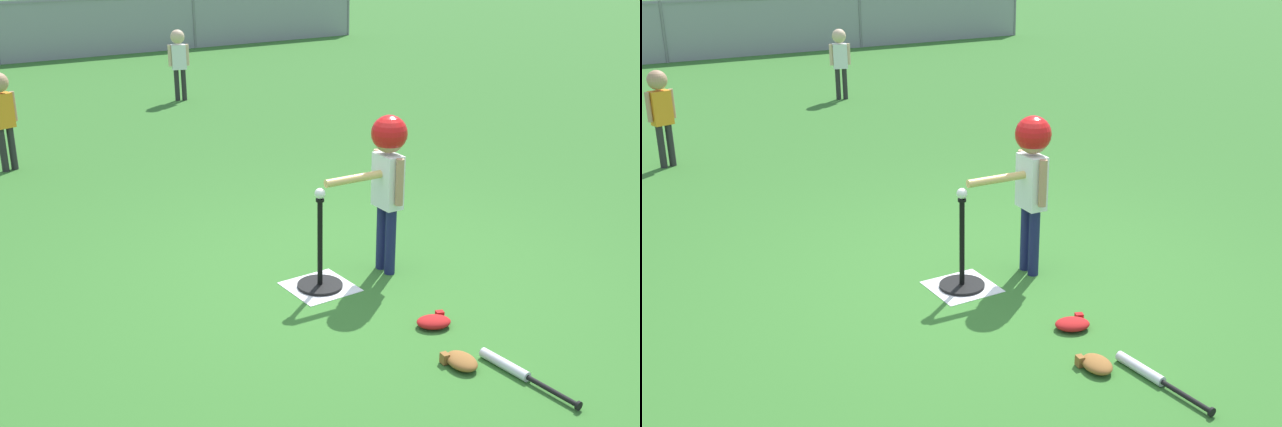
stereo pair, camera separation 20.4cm
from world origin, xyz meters
The scene contains 10 objects.
ground_plane centered at (0.00, 0.00, 0.00)m, with size 60.00×60.00×0.00m, color #336B28.
home_plate centered at (-0.25, 0.04, 0.00)m, with size 0.44×0.44×0.01m, color white.
batting_tee centered at (-0.25, 0.04, 0.10)m, with size 0.32×0.32×0.66m.
baseball_on_tee centered at (-0.25, 0.04, 0.69)m, with size 0.07×0.07×0.07m, color white.
batter_child centered at (0.30, 0.01, 0.83)m, with size 0.64×0.33×1.16m.
fielder_deep_left centered at (1.53, 6.46, 0.66)m, with size 0.30×0.20×1.02m.
fielder_near_left centered at (-1.40, 4.16, 0.66)m, with size 0.29×0.20×1.02m.
spare_bat_silver centered at (0.04, -1.50, 0.03)m, with size 0.08×0.68×0.06m.
glove_by_plate centered at (0.03, -0.83, 0.04)m, with size 0.26×0.23×0.07m.
glove_near_bats centered at (-0.15, -1.28, 0.04)m, with size 0.19×0.24×0.07m.
Camera 1 is at (-2.93, -4.02, 2.34)m, focal length 43.07 mm.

